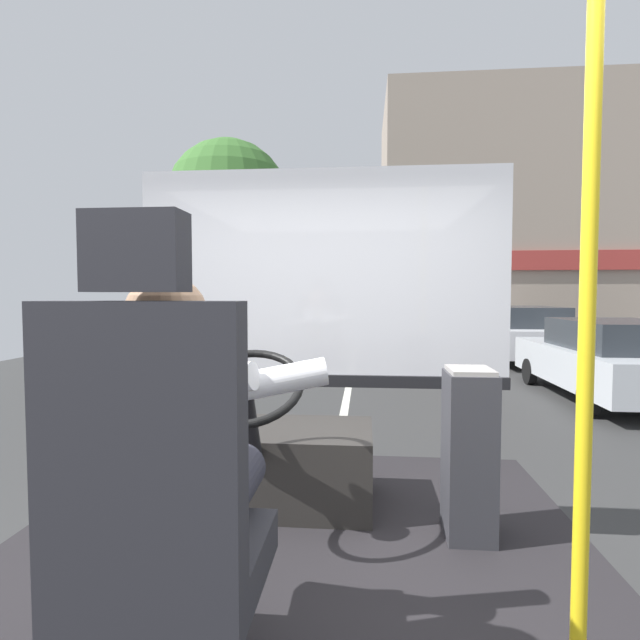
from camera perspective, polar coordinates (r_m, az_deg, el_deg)
name	(u,v)px	position (r m, az deg, el deg)	size (l,w,h in m)	color
ground	(351,375)	(10.66, 3.60, -6.38)	(18.00, 44.00, 0.06)	#333333
driver_seat	(160,518)	(1.39, -18.04, -21.00)	(0.48, 0.48, 1.28)	black
bus_driver	(178,445)	(1.45, -16.10, -13.73)	(0.81, 0.58, 0.73)	#282833
steering_console	(267,462)	(2.70, -6.20, -15.99)	(1.10, 1.01, 0.85)	#282623
handrail_pole	(588,290)	(1.55, 28.61, 3.08)	(0.04, 0.04, 2.22)	yellow
fare_box	(469,453)	(2.40, 16.86, -14.51)	(0.21, 0.26, 0.77)	#333338
windshield_panel	(321,302)	(3.35, 0.17, 2.08)	(2.50, 0.08, 1.48)	silver
street_tree	(229,202)	(12.04, -10.55, 13.33)	(2.80, 2.80, 5.31)	#4C3828
shop_building	(509,224)	(19.52, 21.04, 10.37)	(9.09, 5.81, 8.57)	gray
parked_car_silver	(612,359)	(9.29, 30.77, -3.88)	(1.88, 3.98, 1.30)	silver
parked_car_white	(522,333)	(13.58, 22.32, -1.40)	(1.88, 4.21, 1.40)	silver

